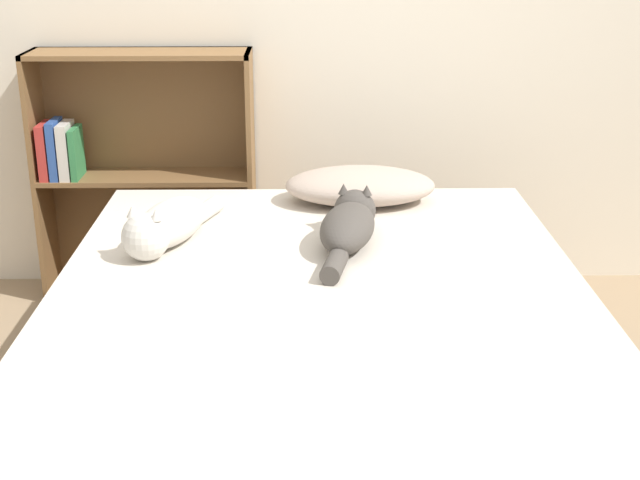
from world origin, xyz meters
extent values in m
plane|color=#997F60|center=(0.00, 0.00, 0.00)|extent=(8.00, 8.00, 0.00)
cube|color=brown|center=(0.00, 0.00, 0.17)|extent=(1.59, 2.05, 0.34)
cube|color=beige|center=(0.00, 0.00, 0.45)|extent=(1.54, 1.99, 0.23)
ellipsoid|color=#B29E8E|center=(0.16, 0.83, 0.63)|extent=(0.55, 0.34, 0.13)
ellipsoid|color=beige|center=(-0.47, 0.41, 0.63)|extent=(0.28, 0.41, 0.14)
sphere|color=beige|center=(-0.53, 0.26, 0.64)|extent=(0.15, 0.15, 0.15)
cone|color=beige|center=(-0.49, 0.25, 0.71)|extent=(0.04, 0.04, 0.03)
cone|color=beige|center=(-0.57, 0.27, 0.71)|extent=(0.04, 0.04, 0.03)
cylinder|color=beige|center=(-0.39, 0.65, 0.59)|extent=(0.11, 0.18, 0.06)
ellipsoid|color=#47423D|center=(0.09, 0.36, 0.63)|extent=(0.24, 0.39, 0.13)
sphere|color=#47423D|center=(0.12, 0.52, 0.63)|extent=(0.14, 0.14, 0.14)
cone|color=#47423D|center=(0.08, 0.52, 0.71)|extent=(0.04, 0.04, 0.03)
cone|color=#47423D|center=(0.16, 0.51, 0.71)|extent=(0.04, 0.04, 0.03)
cylinder|color=#47423D|center=(0.04, 0.12, 0.59)|extent=(0.09, 0.17, 0.06)
cube|color=brown|center=(-1.15, 1.32, 0.52)|extent=(0.02, 0.26, 1.04)
cube|color=brown|center=(-0.27, 1.32, 0.52)|extent=(0.02, 0.26, 1.04)
cube|color=brown|center=(-0.71, 1.32, 0.01)|extent=(0.90, 0.26, 0.02)
cube|color=brown|center=(-0.71, 1.32, 1.03)|extent=(0.90, 0.26, 0.02)
cube|color=brown|center=(-0.71, 1.32, 0.52)|extent=(0.86, 0.26, 0.02)
cube|color=brown|center=(-0.71, 1.44, 0.52)|extent=(0.90, 0.02, 1.04)
cube|color=#B7332D|center=(-1.11, 1.28, 0.65)|extent=(0.04, 0.16, 0.23)
cube|color=#2D519E|center=(-1.07, 1.28, 0.65)|extent=(0.03, 0.16, 0.24)
cube|color=beige|center=(-1.02, 1.28, 0.65)|extent=(0.04, 0.16, 0.23)
cube|color=#337F47|center=(-0.98, 1.28, 0.64)|extent=(0.03, 0.16, 0.21)
camera|label=1|loc=(-0.04, -2.29, 1.56)|focal=50.00mm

